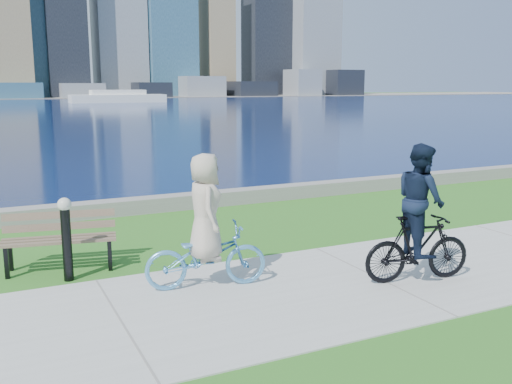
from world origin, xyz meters
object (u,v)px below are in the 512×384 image
bollard_lamp (66,234)px  cyclist_woman (206,238)px  park_bench (59,235)px  cyclist_man (419,224)px

bollard_lamp → cyclist_woman: cyclist_woman is taller
park_bench → bollard_lamp: bearing=-76.3°
bollard_lamp → cyclist_man: (4.84, -2.40, 0.16)m
park_bench → cyclist_man: size_ratio=0.88×
park_bench → bollard_lamp: size_ratio=1.43×
park_bench → cyclist_man: cyclist_man is taller
cyclist_woman → bollard_lamp: bearing=66.8°
bollard_lamp → cyclist_man: size_ratio=0.62×
park_bench → cyclist_woman: bearing=-34.8°
park_bench → cyclist_woman: size_ratio=0.93×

